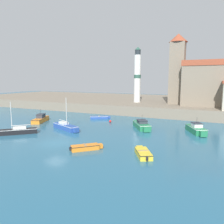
{
  "coord_description": "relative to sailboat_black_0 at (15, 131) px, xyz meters",
  "views": [
    {
      "loc": [
        18.09,
        -21.63,
        8.12
      ],
      "look_at": [
        0.79,
        15.59,
        2.0
      ],
      "focal_mm": 35.0,
      "sensor_mm": 36.0,
      "label": 1
    }
  ],
  "objects": [
    {
      "name": "church",
      "position": [
        23.67,
        34.16,
        7.33
      ],
      "size": [
        13.02,
        14.35,
        16.62
      ],
      "color": "gray",
      "rests_on": "quay_seawall"
    },
    {
      "name": "lighthouse",
      "position": [
        8.52,
        31.72,
        8.62
      ],
      "size": [
        1.75,
        1.75,
        14.09
      ],
      "color": "silver",
      "rests_on": "quay_seawall"
    },
    {
      "name": "dinghy_yellow_6",
      "position": [
        20.15,
        -0.97,
        -0.16
      ],
      "size": [
        2.74,
        3.75,
        0.65
      ],
      "color": "yellow",
      "rests_on": "ground"
    },
    {
      "name": "motorboat_green_1",
      "position": [
        24.57,
        12.34,
        0.13
      ],
      "size": [
        3.52,
        5.44,
        2.48
      ],
      "color": "#237A4C",
      "rests_on": "ground"
    },
    {
      "name": "sailboat_black_0",
      "position": [
        0.0,
        0.0,
        0.0
      ],
      "size": [
        5.52,
        5.24,
        4.92
      ],
      "color": "black",
      "rests_on": "ground"
    },
    {
      "name": "quay_seawall",
      "position": [
        8.52,
        42.21,
        0.65
      ],
      "size": [
        120.0,
        40.0,
        2.24
      ],
      "primitive_type": "cube",
      "color": "gray",
      "rests_on": "ground"
    },
    {
      "name": "dinghy_blue_3",
      "position": [
        5.37,
        16.8,
        -0.16
      ],
      "size": [
        4.04,
        2.87,
        0.64
      ],
      "color": "#284C9E",
      "rests_on": "ground"
    },
    {
      "name": "dinghy_orange_4",
      "position": [
        13.51,
        -1.84,
        -0.15
      ],
      "size": [
        3.28,
        3.26,
        0.66
      ],
      "color": "orange",
      "rests_on": "ground"
    },
    {
      "name": "motorboat_orange_7",
      "position": [
        -3.5,
        9.17,
        0.08
      ],
      "size": [
        3.44,
        6.01,
        2.4
      ],
      "color": "orange",
      "rests_on": "ground"
    },
    {
      "name": "mooring_buoy",
      "position": [
        9.08,
        14.13,
        -0.24
      ],
      "size": [
        0.46,
        0.46,
        0.46
      ],
      "primitive_type": "sphere",
      "color": "red",
      "rests_on": "ground"
    },
    {
      "name": "sailboat_blue_2",
      "position": [
        4.96,
        5.78,
        0.02
      ],
      "size": [
        6.27,
        3.52,
        5.28
      ],
      "color": "#284C9E",
      "rests_on": "ground"
    },
    {
      "name": "motorboat_green_5",
      "position": [
        16.03,
        11.9,
        0.09
      ],
      "size": [
        4.43,
        5.96,
        2.34
      ],
      "color": "#237A4C",
      "rests_on": "ground"
    },
    {
      "name": "ground_plane",
      "position": [
        8.52,
        -1.16,
        -0.47
      ],
      "size": [
        200.0,
        200.0,
        0.0
      ],
      "primitive_type": "plane",
      "color": "#28607F"
    }
  ]
}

